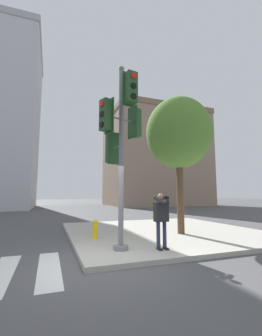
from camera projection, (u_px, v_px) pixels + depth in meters
ground_plane at (103, 265)px, 5.37m from camera, size 160.00×160.00×0.00m
sidewalk_corner at (163, 231)px, 9.83m from camera, size 8.00×8.00×0.13m
traffic_signal_pole at (121, 133)px, 6.68m from camera, size 1.42×1.46×5.49m
person_photographer at (161, 216)px, 6.45m from camera, size 0.50×0.53×1.58m
street_tree at (179, 133)px, 9.41m from camera, size 2.72×2.72×5.62m
fire_hydrant at (95, 229)px, 7.91m from camera, size 0.19×0.25×0.66m
building_right at (154, 159)px, 37.03m from camera, size 14.75×12.29×14.95m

